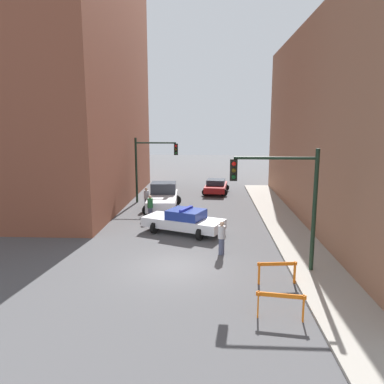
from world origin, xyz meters
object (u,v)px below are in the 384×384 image
object	(u,v)px
white_truck	(163,197)
pedestrian_sidewalk	(222,237)
pedestrian_corner	(146,198)
parked_car_near	(216,186)
traffic_light_near	(287,192)
barrier_front	(281,302)
barrier_mid	(277,269)
traffic_light_far	(150,161)
police_car	(184,221)
pedestrian_crossing	(150,207)

from	to	relation	value
white_truck	pedestrian_sidewalk	size ratio (longest dim) A/B	3.32
white_truck	pedestrian_corner	bearing A→B (deg)	-177.16
parked_car_near	traffic_light_near	bearing A→B (deg)	-75.87
barrier_front	barrier_mid	distance (m)	2.81
traffic_light_far	barrier_front	distance (m)	19.61
traffic_light_far	police_car	size ratio (longest dim) A/B	1.03
traffic_light_near	pedestrian_sidewalk	bearing A→B (deg)	142.00
police_car	pedestrian_crossing	bearing A→B (deg)	63.78
pedestrian_corner	traffic_light_near	bearing A→B (deg)	46.93
police_car	pedestrian_crossing	size ratio (longest dim) A/B	3.04
pedestrian_corner	parked_car_near	bearing A→B (deg)	154.73
traffic_light_far	parked_car_near	world-z (taller)	traffic_light_far
traffic_light_near	barrier_front	bearing A→B (deg)	-102.13
traffic_light_far	pedestrian_sidewalk	world-z (taller)	traffic_light_far
pedestrian_crossing	pedestrian_corner	size ratio (longest dim) A/B	1.00
pedestrian_corner	traffic_light_far	bearing A→B (deg)	-165.15
white_truck	parked_car_near	bearing A→B (deg)	55.69
white_truck	barrier_front	xyz separation A→B (m)	(5.83, -15.58, -0.29)
pedestrian_corner	barrier_mid	xyz separation A→B (m)	(7.41, -12.66, -0.24)
traffic_light_near	pedestrian_corner	xyz separation A→B (m)	(-7.91, 11.43, -2.67)
traffic_light_near	pedestrian_sidewalk	world-z (taller)	traffic_light_near
traffic_light_far	pedestrian_corner	bearing A→B (deg)	-87.38
traffic_light_near	pedestrian_sidewalk	size ratio (longest dim) A/B	3.13
traffic_light_far	police_car	bearing A→B (deg)	-68.41
traffic_light_far	barrier_mid	distance (m)	17.24
traffic_light_far	police_car	distance (m)	9.43
pedestrian_corner	barrier_front	world-z (taller)	pedestrian_corner
police_car	parked_car_near	distance (m)	12.81
traffic_light_far	pedestrian_sidewalk	size ratio (longest dim) A/B	3.13
pedestrian_sidewalk	barrier_mid	size ratio (longest dim) A/B	1.04
barrier_front	parked_car_near	bearing A→B (deg)	94.65
barrier_mid	pedestrian_corner	bearing A→B (deg)	120.34
traffic_light_far	pedestrian_corner	xyz separation A→B (m)	(0.12, -2.59, -2.54)
pedestrian_sidewalk	barrier_mid	world-z (taller)	pedestrian_sidewalk
traffic_light_near	pedestrian_sidewalk	xyz separation A→B (m)	(-2.62, 2.05, -2.67)
pedestrian_crossing	barrier_mid	bearing A→B (deg)	-143.41
parked_car_near	pedestrian_crossing	world-z (taller)	pedestrian_crossing
traffic_light_near	barrier_mid	bearing A→B (deg)	-112.12
pedestrian_crossing	pedestrian_sidewalk	distance (m)	7.89
barrier_mid	traffic_light_near	bearing A→B (deg)	67.88
pedestrian_crossing	pedestrian_corner	world-z (taller)	same
pedestrian_sidewalk	barrier_front	bearing A→B (deg)	83.14
white_truck	pedestrian_crossing	distance (m)	3.10
pedestrian_corner	barrier_mid	bearing A→B (deg)	42.56
pedestrian_corner	barrier_front	distance (m)	16.99
pedestrian_sidewalk	barrier_mid	bearing A→B (deg)	99.83
pedestrian_crossing	white_truck	bearing A→B (deg)	-6.32
pedestrian_corner	police_car	bearing A→B (deg)	41.10
police_car	parked_car_near	xyz separation A→B (m)	(2.03, 12.65, -0.05)
traffic_light_near	parked_car_near	world-z (taller)	traffic_light_near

